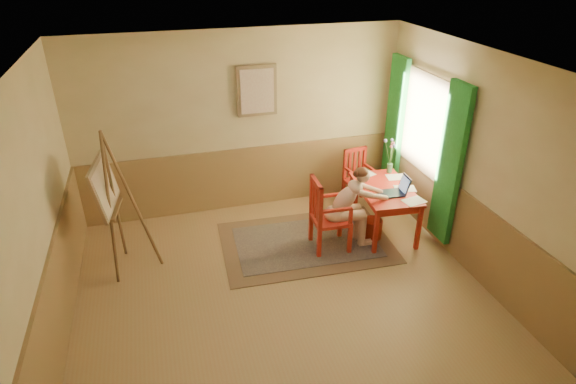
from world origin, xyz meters
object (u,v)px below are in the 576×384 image
object	(u,v)px
chair_left	(327,215)
figure	(350,204)
laptop	(395,190)
table	(385,193)
easel	(109,191)
chair_back	(358,178)

from	to	relation	value
chair_left	figure	bearing A→B (deg)	-1.28
laptop	table	bearing A→B (deg)	103.46
chair_left	laptop	distance (m)	1.03
table	easel	bearing A→B (deg)	178.06
chair_back	easel	bearing A→B (deg)	-168.36
table	chair_left	distance (m)	0.98
table	figure	size ratio (longest dim) A/B	1.06
table	easel	distance (m)	3.75
chair_back	laptop	world-z (taller)	laptop
chair_back	laptop	distance (m)	1.13
chair_left	figure	world-z (taller)	figure
chair_left	easel	xyz separation A→B (m)	(-2.76, 0.32, 0.61)
chair_back	figure	bearing A→B (deg)	-119.51
figure	easel	xyz separation A→B (m)	(-3.09, 0.33, 0.49)
figure	chair_left	bearing A→B (deg)	178.72
chair_back	easel	world-z (taller)	easel
easel	chair_left	bearing A→B (deg)	-6.60
chair_left	table	bearing A→B (deg)	11.46
table	chair_back	size ratio (longest dim) A/B	1.35
chair_back	table	bearing A→B (deg)	-89.23
figure	easel	distance (m)	3.14
chair_left	laptop	bearing A→B (deg)	-0.23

